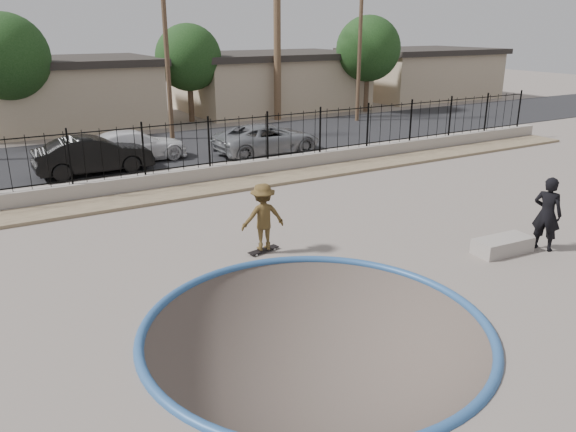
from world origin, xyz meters
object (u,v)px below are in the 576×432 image
(videographer, at_px, (547,214))
(concrete_ledge, at_px, (503,245))
(car_b, at_px, (94,155))
(skateboard, at_px, (263,250))
(skater, at_px, (263,220))
(car_d, at_px, (267,139))
(car_c, at_px, (134,146))

(videographer, relative_size, concrete_ledge, 1.25)
(car_b, bearing_deg, videographer, -149.51)
(concrete_ledge, relative_size, car_b, 0.35)
(skateboard, relative_size, concrete_ledge, 0.58)
(skater, distance_m, car_d, 11.87)
(skater, xyz_separation_m, concrete_ledge, (5.44, -3.19, -0.69))
(skater, distance_m, car_b, 10.88)
(skateboard, relative_size, videographer, 0.47)
(skater, distance_m, skateboard, 0.82)
(videographer, xyz_separation_m, concrete_ledge, (-1.12, 0.38, -0.80))
(videographer, bearing_deg, car_c, 3.16)
(skater, xyz_separation_m, skateboard, (0.00, 0.00, -0.82))
(skateboard, relative_size, car_c, 0.20)
(skateboard, height_order, car_b, car_b)
(car_c, bearing_deg, concrete_ledge, -164.33)
(skater, height_order, car_c, skater)
(concrete_ledge, height_order, car_c, car_c)
(videographer, xyz_separation_m, car_d, (-0.85, 13.97, -0.26))
(skater, bearing_deg, skateboard, -117.36)
(car_b, xyz_separation_m, car_d, (7.72, -0.29, -0.05))
(videographer, height_order, concrete_ledge, videographer)
(skater, distance_m, videographer, 7.47)
(concrete_ledge, distance_m, car_d, 13.60)
(skateboard, height_order, videographer, videographer)
(skater, bearing_deg, videographer, 160.99)
(videographer, xyz_separation_m, car_b, (-8.58, 14.26, -0.21))
(videographer, height_order, car_b, videographer)
(car_b, height_order, car_c, car_b)
(concrete_ledge, bearing_deg, skater, 149.63)
(car_b, relative_size, car_d, 0.90)
(skater, xyz_separation_m, videographer, (6.56, -3.57, 0.11))
(car_d, bearing_deg, concrete_ledge, 176.72)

